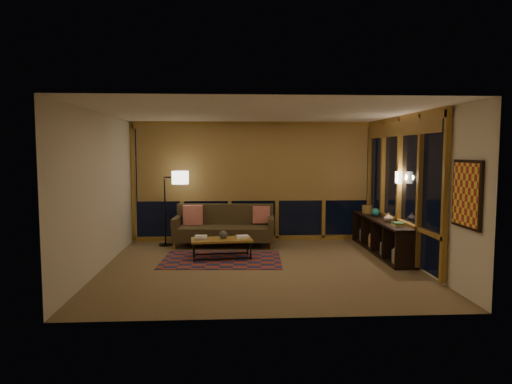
{
  "coord_description": "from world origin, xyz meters",
  "views": [
    {
      "loc": [
        -0.52,
        -7.89,
        2.04
      ],
      "look_at": [
        -0.04,
        0.64,
        1.27
      ],
      "focal_mm": 32.0,
      "sensor_mm": 36.0,
      "label": 1
    }
  ],
  "objects": [
    {
      "name": "pillow_left",
      "position": [
        -1.34,
        2.0,
        0.65
      ],
      "size": [
        0.43,
        0.17,
        0.42
      ],
      "primitive_type": null,
      "rotation": [
        0.0,
        0.0,
        0.06
      ],
      "color": "red",
      "rests_on": "sofa"
    },
    {
      "name": "floor",
      "position": [
        0.0,
        0.0,
        0.0
      ],
      "size": [
        5.5,
        5.0,
        0.01
      ],
      "primitive_type": "cube",
      "color": "#806247",
      "rests_on": "ground"
    },
    {
      "name": "floor_lamp",
      "position": [
        -1.94,
        1.97,
        0.81
      ],
      "size": [
        0.63,
        0.52,
        1.63
      ],
      "primitive_type": null,
      "rotation": [
        0.0,
        0.0,
        -0.35
      ],
      "color": "black",
      "rests_on": "floor"
    },
    {
      "name": "ceiling",
      "position": [
        0.0,
        0.0,
        2.7
      ],
      "size": [
        5.5,
        5.0,
        0.01
      ],
      "primitive_type": "cube",
      "color": "white",
      "rests_on": "walls"
    },
    {
      "name": "pillow_right",
      "position": [
        0.15,
        1.98,
        0.62
      ],
      "size": [
        0.38,
        0.16,
        0.37
      ],
      "primitive_type": null,
      "rotation": [
        0.0,
        0.0,
        0.1
      ],
      "color": "red",
      "rests_on": "sofa"
    },
    {
      "name": "bookshelf",
      "position": [
        2.49,
        1.0,
        0.34
      ],
      "size": [
        0.4,
        2.75,
        0.69
      ],
      "primitive_type": null,
      "color": "black",
      "rests_on": "floor"
    },
    {
      "name": "walls",
      "position": [
        0.0,
        0.0,
        1.35
      ],
      "size": [
        5.51,
        5.01,
        2.7
      ],
      "color": "silver",
      "rests_on": "floor"
    },
    {
      "name": "window_wall_right",
      "position": [
        2.68,
        0.6,
        1.35
      ],
      "size": [
        0.16,
        3.7,
        2.6
      ],
      "primitive_type": null,
      "color": "olive",
      "rests_on": "walls"
    },
    {
      "name": "coffee_table",
      "position": [
        -0.69,
        0.65,
        0.19
      ],
      "size": [
        1.19,
        0.64,
        0.38
      ],
      "primitive_type": null,
      "rotation": [
        0.0,
        0.0,
        0.1
      ],
      "color": "olive",
      "rests_on": "floor"
    },
    {
      "name": "sofa",
      "position": [
        -0.66,
        1.81,
        0.43
      ],
      "size": [
        2.17,
        1.01,
        0.87
      ],
      "primitive_type": null,
      "rotation": [
        0.0,
        0.0,
        -0.07
      ],
      "color": "#453C22",
      "rests_on": "floor"
    },
    {
      "name": "area_rug",
      "position": [
        -0.69,
        0.55,
        0.01
      ],
      "size": [
        2.3,
        1.6,
        0.01
      ],
      "primitive_type": "cube",
      "rotation": [
        0.0,
        0.0,
        -0.06
      ],
      "color": "maroon",
      "rests_on": "floor"
    },
    {
      "name": "book_stack_b",
      "position": [
        -0.3,
        0.72,
        0.4
      ],
      "size": [
        0.24,
        0.2,
        0.04
      ],
      "primitive_type": null,
      "rotation": [
        0.0,
        0.0,
        0.16
      ],
      "color": "white",
      "rests_on": "coffee_table"
    },
    {
      "name": "window_wall_back",
      "position": [
        0.0,
        2.43,
        1.35
      ],
      "size": [
        5.3,
        0.16,
        2.6
      ],
      "primitive_type": null,
      "color": "olive",
      "rests_on": "walls"
    },
    {
      "name": "wall_art",
      "position": [
        2.71,
        -1.85,
        1.45
      ],
      "size": [
        0.06,
        0.74,
        0.94
      ],
      "primitive_type": null,
      "color": "red",
      "rests_on": "walls"
    },
    {
      "name": "wall_sconce",
      "position": [
        2.62,
        0.45,
        1.55
      ],
      "size": [
        0.12,
        0.18,
        0.22
      ],
      "primitive_type": null,
      "color": "white",
      "rests_on": "walls"
    },
    {
      "name": "basket",
      "position": [
        2.47,
        1.87,
        0.77
      ],
      "size": [
        0.28,
        0.28,
        0.17
      ],
      "primitive_type": "cylinder",
      "rotation": [
        0.0,
        0.0,
        -0.29
      ],
      "color": "brown",
      "rests_on": "bookshelf"
    },
    {
      "name": "vase",
      "position": [
        2.49,
        0.58,
        0.78
      ],
      "size": [
        0.19,
        0.19,
        0.18
      ],
      "primitive_type": "imported",
      "rotation": [
        0.0,
        0.0,
        0.12
      ],
      "color": "tan",
      "rests_on": "bookshelf"
    },
    {
      "name": "ceramic_pot",
      "position": [
        -0.66,
        0.66,
        0.46
      ],
      "size": [
        0.17,
        0.17,
        0.16
      ],
      "primitive_type": "sphere",
      "rotation": [
        0.0,
        0.0,
        0.06
      ],
      "color": "black",
      "rests_on": "coffee_table"
    },
    {
      "name": "shelf_book_stack",
      "position": [
        2.49,
        0.08,
        0.72
      ],
      "size": [
        0.17,
        0.23,
        0.06
      ],
      "primitive_type": null,
      "rotation": [
        0.0,
        0.0,
        0.05
      ],
      "color": "white",
      "rests_on": "bookshelf"
    },
    {
      "name": "teal_bowl",
      "position": [
        2.49,
        1.34,
        0.77
      ],
      "size": [
        0.2,
        0.2,
        0.17
      ],
      "primitive_type": "sphere",
      "rotation": [
        0.0,
        0.0,
        0.25
      ],
      "color": "#176565",
      "rests_on": "bookshelf"
    },
    {
      "name": "book_stack_a",
      "position": [
        -1.09,
        0.64,
        0.42
      ],
      "size": [
        0.25,
        0.21,
        0.07
      ],
      "primitive_type": null,
      "rotation": [
        0.0,
        0.0,
        -0.08
      ],
      "color": "white",
      "rests_on": "coffee_table"
    }
  ]
}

